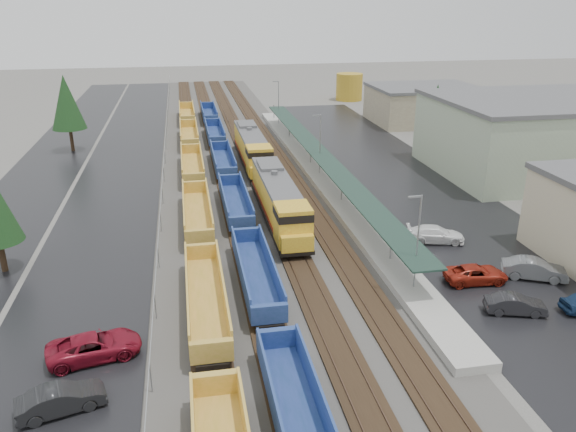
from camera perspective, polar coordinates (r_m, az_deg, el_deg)
name	(u,v)px	position (r m, az deg, el deg)	size (l,w,h in m)	color
ballast_strip	(236,161)	(78.22, -5.35, 5.61)	(20.00, 160.00, 0.08)	#302D2B
trackbed	(236,160)	(78.19, -5.36, 5.70)	(14.60, 160.00, 0.22)	black
west_parking_lot	(124,167)	(78.37, -16.36, 4.85)	(10.00, 160.00, 0.02)	black
west_road	(45,170)	(80.05, -23.50, 4.26)	(9.00, 160.00, 0.02)	black
east_commuter_lot	(392,174)	(73.04, 10.49, 4.19)	(16.00, 100.00, 0.02)	black
station_platform	(320,173)	(70.05, 3.22, 4.41)	(3.00, 80.00, 8.00)	#9E9B93
chainlink_fence	(164,156)	(76.06, -12.45, 5.98)	(0.08, 160.04, 2.02)	gray
industrial_buildings	(549,143)	(77.26, 25.03, 6.74)	(32.52, 75.30, 9.50)	#BEB492
distant_hills	(310,55)	(232.51, 2.28, 16.02)	(301.00, 140.00, 25.20)	#4B5D48
tree_west_far	(66,102)	(87.71, -21.59, 10.69)	(4.84, 4.84, 11.00)	#332316
tree_east	(436,110)	(82.19, 14.78, 10.38)	(4.40, 4.40, 10.00)	#332316
locomotive_lead	(279,201)	(55.14, -0.91, 1.56)	(3.03, 19.95, 4.52)	black
locomotive_trail	(252,148)	(75.04, -3.66, 6.86)	(3.03, 19.95, 4.52)	black
well_string_yellow	(197,213)	(56.18, -9.22, 0.32)	(2.64, 118.28, 2.34)	#B09430
well_string_blue	(235,203)	(58.63, -5.39, 1.36)	(2.54, 112.41, 2.25)	navy
storage_tank	(349,87)	(127.06, 6.24, 12.91)	(5.74, 5.74, 5.74)	#AF8A23
parked_car_west_b	(61,400)	(34.10, -22.07, -16.90)	(4.65, 1.62, 1.53)	black
parked_car_west_c	(94,347)	(37.70, -19.07, -12.43)	(5.70, 2.63, 1.58)	maroon
parked_car_east_a	(516,305)	(43.37, 22.12, -8.34)	(4.23, 1.48, 1.39)	black
parked_car_east_b	(476,274)	(46.80, 18.54, -5.63)	(4.99, 2.30, 1.39)	maroon
parked_car_east_c	(435,234)	(53.22, 14.75, -1.82)	(5.24, 2.13, 1.52)	white
parked_car_east_e	(534,269)	(48.98, 23.74, -4.98)	(4.96, 1.73, 1.63)	#5A5C5F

